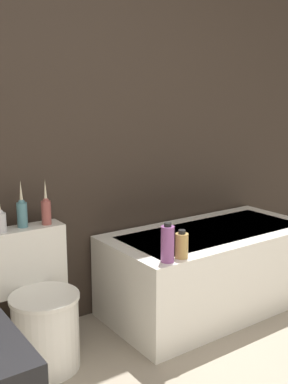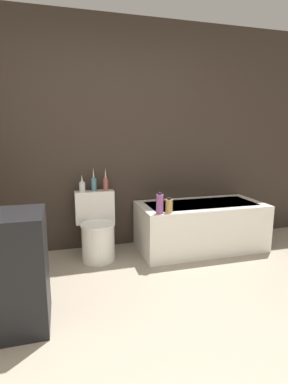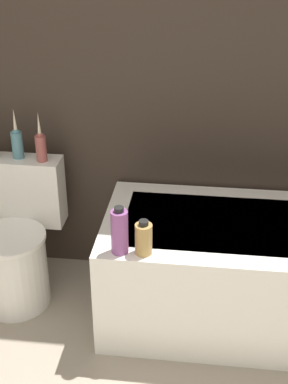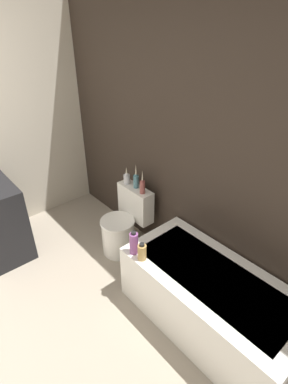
{
  "view_description": "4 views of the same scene",
  "coord_description": "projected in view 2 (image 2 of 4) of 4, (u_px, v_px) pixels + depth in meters",
  "views": [
    {
      "loc": [
        -1.2,
        -0.28,
        1.4
      ],
      "look_at": [
        0.11,
        1.58,
        0.92
      ],
      "focal_mm": 42.0,
      "sensor_mm": 36.0,
      "label": 1
    },
    {
      "loc": [
        -0.73,
        -1.27,
        1.34
      ],
      "look_at": [
        0.07,
        1.59,
        0.75
      ],
      "focal_mm": 28.0,
      "sensor_mm": 36.0,
      "label": 2
    },
    {
      "loc": [
        0.54,
        -0.34,
        1.83
      ],
      "look_at": [
        0.3,
        1.65,
        0.76
      ],
      "focal_mm": 50.0,
      "sensor_mm": 36.0,
      "label": 3
    },
    {
      "loc": [
        1.69,
        0.34,
        2.27
      ],
      "look_at": [
        0.15,
        1.68,
        1.04
      ],
      "focal_mm": 28.0,
      "sensor_mm": 36.0,
      "label": 4
    }
  ],
  "objects": [
    {
      "name": "vase_bronze",
      "position": [
        106.0,
        183.0,
        3.32
      ],
      "size": [
        0.05,
        0.05,
        0.25
      ],
      "color": "#994C47",
      "rests_on": "toilet"
    },
    {
      "name": "shampoo_bottle_short",
      "position": [
        169.0,
        206.0,
        3.05
      ],
      "size": [
        0.07,
        0.07,
        0.16
      ],
      "color": "tan",
      "rests_on": "bathtub"
    },
    {
      "name": "wall_back_tiled",
      "position": [
        124.0,
        137.0,
        3.48
      ],
      "size": [
        6.4,
        0.06,
        2.6
      ],
      "color": "#332821",
      "rests_on": "ground_plane"
    },
    {
      "name": "ground_plane",
      "position": [
        209.0,
        380.0,
        1.65
      ],
      "size": [
        12.0,
        12.0,
        0.0
      ],
      "primitive_type": "plane",
      "color": "gray"
    },
    {
      "name": "vase_gold",
      "position": [
        82.0,
        186.0,
        3.26
      ],
      "size": [
        0.07,
        0.07,
        0.19
      ],
      "color": "silver",
      "rests_on": "toilet"
    },
    {
      "name": "toilet",
      "position": [
        97.0,
        230.0,
        3.24
      ],
      "size": [
        0.43,
        0.5,
        0.71
      ],
      "color": "white",
      "rests_on": "ground"
    },
    {
      "name": "bathtub",
      "position": [
        200.0,
        225.0,
        3.51
      ],
      "size": [
        1.45,
        0.7,
        0.54
      ],
      "color": "white",
      "rests_on": "ground"
    },
    {
      "name": "shampoo_bottle_tall",
      "position": [
        160.0,
        204.0,
        3.01
      ],
      "size": [
        0.07,
        0.07,
        0.22
      ],
      "color": "#8C4C8C",
      "rests_on": "bathtub"
    },
    {
      "name": "vase_silver",
      "position": [
        94.0,
        183.0,
        3.31
      ],
      "size": [
        0.06,
        0.06,
        0.26
      ],
      "color": "teal",
      "rests_on": "toilet"
    }
  ]
}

